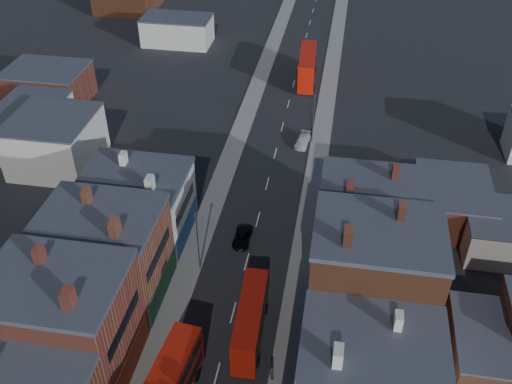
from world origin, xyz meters
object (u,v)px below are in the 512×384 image
at_px(bus_1, 250,321).
at_px(bus_2, 307,66).
at_px(car_2, 242,237).
at_px(car_3, 303,141).
at_px(ped_3, 272,373).

xyz_separation_m(bus_1, bus_2, (-0.21, 60.29, 0.48)).
bearing_deg(bus_1, car_2, 101.99).
bearing_deg(car_2, bus_2, 85.82).
bearing_deg(bus_2, bus_1, -92.78).
xyz_separation_m(car_2, car_3, (5.00, 23.68, 0.06)).
height_order(car_2, ped_3, ped_3).
bearing_deg(car_3, ped_3, -81.48).
distance_m(bus_2, car_3, 22.44).
distance_m(car_3, ped_3, 42.75).
distance_m(bus_2, car_2, 46.14).
relative_size(bus_2, car_2, 2.95).
bearing_deg(bus_1, car_3, 85.76).
distance_m(bus_1, car_2, 14.91).
height_order(bus_1, car_2, bus_1).
height_order(car_3, ped_3, ped_3).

